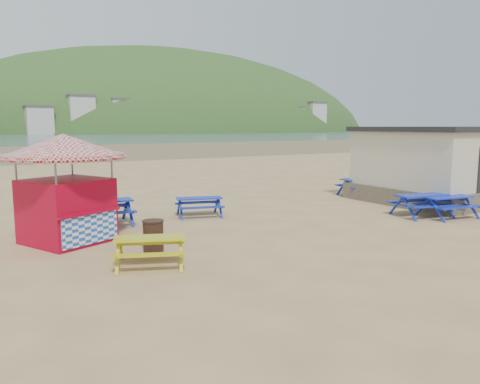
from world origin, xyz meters
TOP-DOWN VIEW (x-y plane):
  - ground at (0.00, 0.00)m, footprint 400.00×400.00m
  - wet_sand at (0.00, 55.00)m, footprint 400.00×400.00m
  - picnic_table_blue_a at (-4.00, 3.32)m, footprint 2.06×1.72m
  - picnic_table_blue_b at (-0.64, 3.06)m, footprint 1.89×1.68m
  - picnic_table_blue_c at (7.83, 3.54)m, footprint 2.19×1.89m
  - picnic_table_blue_e at (6.13, -1.02)m, footprint 2.13×1.85m
  - picnic_table_blue_f at (6.72, -1.61)m, footprint 2.00×1.71m
  - picnic_table_yellow at (-4.23, -1.72)m, footprint 1.97×1.80m
  - ice_cream_kiosk at (-5.39, 1.57)m, footprint 4.41×4.41m
  - litter_bin at (-3.73, -0.60)m, footprint 0.55×0.55m
  - amenity_block at (10.50, 1.00)m, footprint 7.40×5.40m
  - headland_town at (90.00, 229.68)m, footprint 264.00×144.00m

SIDE VIEW (x-z plane):
  - headland_town at x=90.00m, z-range -63.91..44.09m
  - ground at x=0.00m, z-range 0.00..0.00m
  - wet_sand at x=0.00m, z-range 0.00..0.00m
  - picnic_table_blue_b at x=-0.64m, z-range 0.00..0.67m
  - picnic_table_yellow at x=-4.23m, z-range 0.00..0.67m
  - picnic_table_blue_f at x=6.72m, z-range 0.00..0.75m
  - picnic_table_blue_e at x=6.13m, z-range 0.00..0.78m
  - picnic_table_blue_c at x=7.83m, z-range 0.00..0.81m
  - picnic_table_blue_a at x=-4.00m, z-range 0.00..0.81m
  - litter_bin at x=-3.73m, z-range 0.01..0.82m
  - amenity_block at x=10.50m, z-range -0.01..3.14m
  - ice_cream_kiosk at x=-5.39m, z-range 0.38..3.36m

